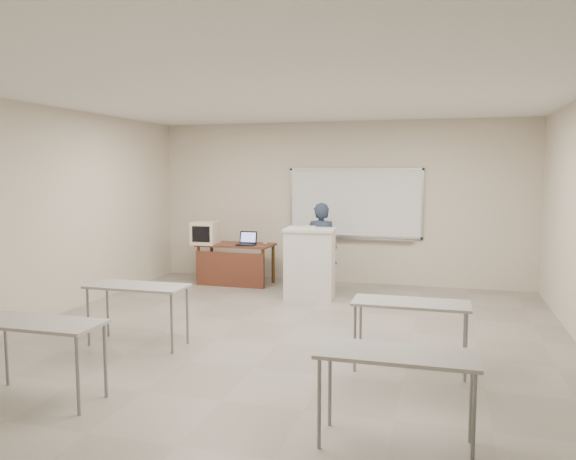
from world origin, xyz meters
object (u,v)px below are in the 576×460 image
(crt_monitor, at_px, (206,233))
(presenter, at_px, (321,247))
(keyboard, at_px, (302,227))
(whiteboard, at_px, (355,204))
(instructor_desk, at_px, (234,256))
(podium, at_px, (310,263))
(laptop, at_px, (247,242))
(mouse, at_px, (265,243))

(crt_monitor, distance_m, presenter, 2.23)
(crt_monitor, bearing_deg, keyboard, -19.46)
(whiteboard, distance_m, presenter, 1.25)
(instructor_desk, bearing_deg, presenter, -4.39)
(crt_monitor, bearing_deg, podium, -20.32)
(crt_monitor, distance_m, laptop, 0.82)
(instructor_desk, relative_size, crt_monitor, 2.80)
(podium, distance_m, laptop, 1.52)
(crt_monitor, relative_size, keyboard, 1.09)
(podium, bearing_deg, laptop, 149.01)
(keyboard, relative_size, presenter, 0.29)
(instructor_desk, xyz_separation_m, crt_monitor, (-0.55, -0.01, 0.42))
(podium, relative_size, crt_monitor, 2.35)
(keyboard, height_order, presenter, presenter)
(crt_monitor, bearing_deg, whiteboard, 13.77)
(whiteboard, distance_m, instructor_desk, 2.43)
(podium, distance_m, crt_monitor, 2.28)
(keyboard, bearing_deg, instructor_desk, 144.81)
(laptop, bearing_deg, podium, -28.45)
(keyboard, bearing_deg, crt_monitor, 151.02)
(laptop, bearing_deg, keyboard, -28.28)
(instructor_desk, xyz_separation_m, laptop, (0.26, -0.01, 0.27))
(keyboard, bearing_deg, podium, -40.48)
(crt_monitor, relative_size, mouse, 5.66)
(crt_monitor, height_order, presenter, presenter)
(instructor_desk, xyz_separation_m, presenter, (1.67, -0.16, 0.24))
(laptop, distance_m, keyboard, 1.38)
(podium, distance_m, keyboard, 0.61)
(whiteboard, relative_size, mouse, 28.50)
(presenter, bearing_deg, mouse, -16.07)
(instructor_desk, relative_size, mouse, 15.83)
(podium, distance_m, presenter, 0.56)
(presenter, bearing_deg, crt_monitor, -3.75)
(whiteboard, relative_size, crt_monitor, 5.04)
(whiteboard, distance_m, laptop, 2.11)
(mouse, height_order, presenter, presenter)
(podium, relative_size, laptop, 3.54)
(whiteboard, xyz_separation_m, presenter, (-0.43, -0.94, -0.70))
(crt_monitor, bearing_deg, mouse, 6.14)
(whiteboard, xyz_separation_m, instructor_desk, (-2.10, -0.78, -0.95))
(mouse, bearing_deg, whiteboard, 23.54)
(whiteboard, height_order, crt_monitor, whiteboard)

